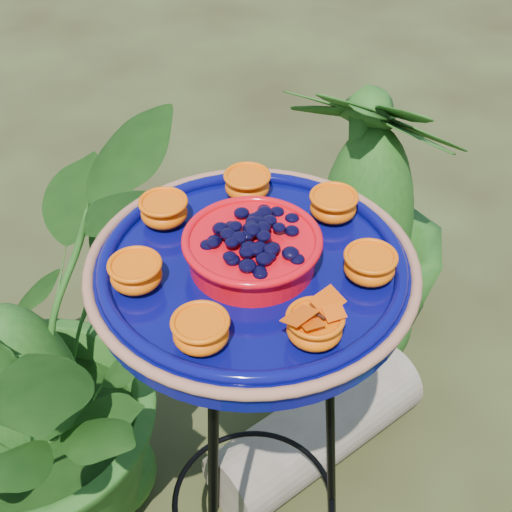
# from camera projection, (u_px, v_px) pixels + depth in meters

# --- Properties ---
(tripod_stand) EXTENTS (0.38, 0.40, 0.98)m
(tripod_stand) POSITION_uv_depth(u_px,v_px,m) (253.00, 430.00, 1.39)
(tripod_stand) COLOR black
(tripod_stand) RESTS_ON ground
(feeder_dish) EXTENTS (0.53, 0.53, 0.12)m
(feeder_dish) POSITION_uv_depth(u_px,v_px,m) (252.00, 265.00, 1.10)
(feeder_dish) COLOR #070852
(feeder_dish) RESTS_ON tripod_stand
(driftwood_log) EXTENTS (0.64, 0.24, 0.21)m
(driftwood_log) POSITION_uv_depth(u_px,v_px,m) (317.00, 430.00, 1.97)
(driftwood_log) COLOR gray
(driftwood_log) RESTS_ON ground
(shrub_back_left) EXTENTS (1.18, 1.20, 1.01)m
(shrub_back_left) POSITION_uv_depth(u_px,v_px,m) (16.00, 373.00, 1.62)
(shrub_back_left) COLOR #1C4A13
(shrub_back_left) RESTS_ON ground
(shrub_back_right) EXTENTS (0.69, 0.69, 0.92)m
(shrub_back_right) POSITION_uv_depth(u_px,v_px,m) (366.00, 215.00, 2.13)
(shrub_back_right) COLOR #1C4A13
(shrub_back_right) RESTS_ON ground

